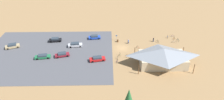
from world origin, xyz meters
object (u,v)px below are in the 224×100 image
object	(u,v)px
car_silver_inner_stall	(75,45)
visitor_near_lot	(153,39)
bicycle_green_yard_front	(120,55)
car_blue_far_end	(94,37)
bicycle_teal_mid_cluster	(178,40)
lot_sign	(116,37)
car_black_aisle_side	(55,40)
bike_pavilion	(163,56)
bicycle_orange_yard_center	(174,38)
trash_bin	(118,41)
car_tan_by_curb	(12,46)
bicycle_red_front_row	(138,47)
bicycle_purple_trailside	(117,61)
visitor_crossing_yard	(128,41)
car_green_end_stall	(43,56)
bicycle_yellow_by_bin	(128,56)
bicycle_black_yard_right	(158,41)
bicycle_blue_near_sign	(168,37)
car_red_near_entry	(97,59)
car_maroon_mid_lot	(62,55)
bicycle_white_lone_west	(117,58)
bicycle_purple_near_porch	(172,36)
bicycle_silver_edge_north	(174,42)

from	to	relation	value
car_silver_inner_stall	visitor_near_lot	xyz separation A→B (m)	(-27.27, -3.14, 0.11)
bicycle_green_yard_front	car_blue_far_end	xyz separation A→B (m)	(8.66, -12.10, 0.33)
bicycle_teal_mid_cluster	visitor_near_lot	distance (m)	9.01
lot_sign	car_black_aisle_side	world-z (taller)	lot_sign
bike_pavilion	bicycle_orange_yard_center	bearing A→B (deg)	-116.56
trash_bin	lot_sign	distance (m)	1.59
car_black_aisle_side	car_tan_by_curb	bearing A→B (deg)	18.04
bicycle_green_yard_front	bicycle_red_front_row	distance (m)	7.80
bicycle_purple_trailside	visitor_near_lot	bearing A→B (deg)	-135.28
bicycle_green_yard_front	visitor_crossing_yard	world-z (taller)	visitor_crossing_yard
car_green_end_stall	bicycle_red_front_row	bearing A→B (deg)	-169.12
car_black_aisle_side	car_tan_by_curb	xyz separation A→B (m)	(13.43, 4.37, 0.03)
bicycle_green_yard_front	car_silver_inner_stall	xyz separation A→B (m)	(14.89, -6.26, 0.36)
bicycle_yellow_by_bin	bicycle_black_yard_right	bearing A→B (deg)	-138.84
bicycle_black_yard_right	bicycle_blue_near_sign	world-z (taller)	bicycle_black_yard_right
bicycle_yellow_by_bin	car_green_end_stall	xyz separation A→B (m)	(26.33, -0.07, 0.30)
car_red_near_entry	visitor_crossing_yard	size ratio (longest dim) A/B	3.09
bike_pavilion	car_maroon_mid_lot	size ratio (longest dim) A/B	3.29
bicycle_white_lone_west	bicycle_red_front_row	bearing A→B (deg)	-137.54
bicycle_white_lone_west	bicycle_purple_near_porch	bearing A→B (deg)	-144.29
car_red_near_entry	car_blue_far_end	xyz separation A→B (m)	(1.62, -15.03, -0.02)
bicycle_silver_edge_north	car_tan_by_curb	xyz separation A→B (m)	(55.35, 2.57, 0.42)
bike_pavilion	bicycle_purple_trailside	bearing A→B (deg)	-5.50
bicycle_green_yard_front	bicycle_yellow_by_bin	size ratio (longest dim) A/B	1.00
bicycle_red_front_row	car_green_end_stall	xyz separation A→B (m)	(30.27, 5.82, 0.33)
bicycle_white_lone_west	bicycle_black_yard_right	bearing A→B (deg)	-143.95
bicycle_purple_trailside	visitor_crossing_yard	distance (m)	12.87
bicycle_silver_edge_north	car_maroon_mid_lot	xyz separation A→B (m)	(37.63, 8.49, 0.34)
car_maroon_mid_lot	visitor_near_lot	world-z (taller)	visitor_near_lot
visitor_near_lot	car_red_near_entry	bearing A→B (deg)	32.43
bicycle_teal_mid_cluster	bicycle_silver_edge_north	bearing A→B (deg)	36.83
car_red_near_entry	car_silver_inner_stall	world-z (taller)	car_silver_inner_stall
bicycle_black_yard_right	bicycle_purple_near_porch	size ratio (longest dim) A/B	1.10
car_silver_inner_stall	bicycle_yellow_by_bin	bearing A→B (deg)	156.49
car_black_aisle_side	bicycle_silver_edge_north	bearing A→B (deg)	177.53
bicycle_purple_trailside	car_tan_by_curb	bearing A→B (deg)	-15.54
lot_sign	car_green_end_stall	bearing A→B (deg)	26.81
bicycle_white_lone_west	bicycle_purple_trailside	bearing A→B (deg)	84.79
bicycle_silver_edge_north	bicycle_orange_yard_center	size ratio (longest dim) A/B	1.13
car_silver_inner_stall	lot_sign	bearing A→B (deg)	-162.86
bicycle_red_front_row	car_blue_far_end	world-z (taller)	car_blue_far_end
car_maroon_mid_lot	car_black_aisle_side	bearing A→B (deg)	-67.39
car_maroon_mid_lot	bicycle_purple_trailside	bearing A→B (deg)	167.60
bike_pavilion	trash_bin	world-z (taller)	bike_pavilion
bicycle_purple_trailside	bicycle_green_yard_front	size ratio (longest dim) A/B	0.95
car_green_end_stall	visitor_crossing_yard	distance (m)	28.90
visitor_crossing_yard	car_blue_far_end	bearing A→B (deg)	-18.10
trash_bin	bicycle_black_yard_right	size ratio (longest dim) A/B	0.52
trash_bin	bicycle_orange_yard_center	xyz separation A→B (m)	(-20.70, -1.71, -0.08)
bicycle_silver_edge_north	bicycle_orange_yard_center	xyz separation A→B (m)	(-0.96, -2.79, 0.00)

